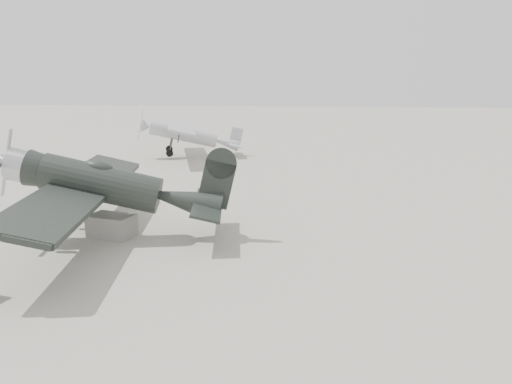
% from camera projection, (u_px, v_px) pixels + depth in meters
% --- Properties ---
extents(ground, '(160.00, 160.00, 0.00)m').
position_uv_depth(ground, '(248.00, 225.00, 22.20)').
color(ground, gray).
rests_on(ground, ground).
extents(lowwing_monoplane, '(9.10, 12.71, 4.08)m').
position_uv_depth(lowwing_monoplane, '(113.00, 187.00, 19.88)').
color(lowwing_monoplane, black).
rests_on(lowwing_monoplane, ground).
extents(highwing_monoplane, '(8.12, 11.32, 3.21)m').
position_uv_depth(highwing_monoplane, '(187.00, 132.00, 39.58)').
color(highwing_monoplane, '#AEB2B4').
rests_on(highwing_monoplane, ground).
extents(equipment_block, '(2.04, 1.57, 0.90)m').
position_uv_depth(equipment_block, '(112.00, 226.00, 20.53)').
color(equipment_block, slate).
rests_on(equipment_block, ground).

